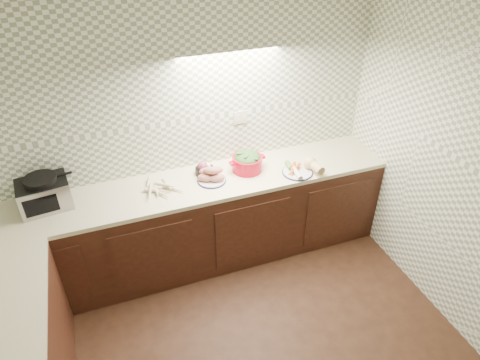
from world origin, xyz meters
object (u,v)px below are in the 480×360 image
object	(u,v)px
onion_bowl	(204,169)
veg_plate	(303,167)
toaster_oven	(44,193)
dutch_oven	(247,161)
sweet_potato_plate	(211,176)
parsnip_pile	(164,185)

from	to	relation	value
onion_bowl	veg_plate	xyz separation A→B (m)	(0.86, -0.27, -0.00)
toaster_oven	dutch_oven	xyz separation A→B (m)	(1.72, -0.05, -0.04)
sweet_potato_plate	dutch_oven	distance (m)	0.37
sweet_potato_plate	onion_bowl	distance (m)	0.13
parsnip_pile	onion_bowl	distance (m)	0.40
veg_plate	parsnip_pile	bearing A→B (deg)	172.33
veg_plate	onion_bowl	bearing A→B (deg)	162.70
toaster_oven	sweet_potato_plate	bearing A→B (deg)	-11.37
veg_plate	sweet_potato_plate	bearing A→B (deg)	170.41
onion_bowl	dutch_oven	world-z (taller)	dutch_oven
parsnip_pile	toaster_oven	bearing A→B (deg)	174.97
onion_bowl	dutch_oven	xyz separation A→B (m)	(0.39, -0.07, 0.04)
toaster_oven	onion_bowl	world-z (taller)	toaster_oven
parsnip_pile	sweet_potato_plate	xyz separation A→B (m)	(0.42, -0.03, 0.02)
toaster_oven	onion_bowl	bearing A→B (deg)	-6.02
sweet_potato_plate	onion_bowl	bearing A→B (deg)	102.55
dutch_oven	onion_bowl	bearing A→B (deg)	165.96
onion_bowl	veg_plate	distance (m)	0.90
sweet_potato_plate	onion_bowl	size ratio (longest dim) A/B	1.56
veg_plate	toaster_oven	bearing A→B (deg)	173.46
sweet_potato_plate	dutch_oven	bearing A→B (deg)	8.90
dutch_oven	veg_plate	size ratio (longest dim) A/B	1.03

